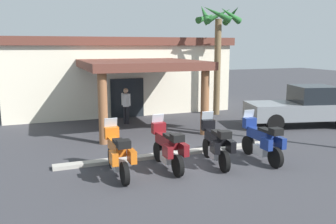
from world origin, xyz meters
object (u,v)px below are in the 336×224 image
Objects in this scene: pickup_truck_gray at (304,107)px; motel_building at (116,73)px; motorcycle_blue at (262,141)px; motorcycle_black at (216,143)px; pedestrian at (126,103)px; motorcycle_orange at (118,153)px; palm_tree_near_portico at (218,34)px; motorcycle_maroon at (168,147)px.

motel_building is at bearing 146.62° from pickup_truck_gray.
pickup_truck_gray is (5.06, 3.73, 0.24)m from motorcycle_blue.
motorcycle_blue is at bearing -78.38° from motel_building.
motorcycle_black is 7.13m from pedestrian.
motorcycle_orange is 11.28m from palm_tree_near_portico.
pedestrian is (0.44, 6.87, 0.34)m from motorcycle_maroon.
motorcycle_blue is (3.23, -0.40, 0.00)m from motorcycle_maroon.
motel_building is at bearing -6.81° from motorcycle_maroon.
motorcycle_orange and motorcycle_black have the same top height.
motorcycle_maroon is 1.00× the size of motorcycle_blue.
motorcycle_maroon and motorcycle_blue have the same top height.
motorcycle_orange is at bearing -147.38° from pickup_truck_gray.
motel_building is 5.87× the size of motorcycle_black.
motorcycle_orange is at bearing 34.90° from pedestrian.
motorcycle_orange is at bearing 86.89° from motorcycle_blue.
palm_tree_near_portico is (4.19, 7.69, 3.76)m from motorcycle_black.
motorcycle_blue is (2.27, -11.57, -1.48)m from motel_building.
motel_building is at bearing -135.56° from pedestrian.
palm_tree_near_portico is (2.58, 7.93, 3.76)m from motorcycle_blue.
motorcycle_black is at bearing 60.85° from pedestrian.
motel_building reaches higher than motorcycle_orange.
motorcycle_maroon is at bearing -144.54° from pickup_truck_gray.
motorcycle_blue is (4.84, -0.31, 0.00)m from motorcycle_orange.
pickup_truck_gray is (7.85, -3.54, -0.10)m from pedestrian.
motorcycle_blue is at bearing -94.02° from motorcycle_orange.
motorcycle_blue is at bearing -98.90° from motorcycle_maroon.
pedestrian is at bearing 21.55° from motorcycle_blue.
motorcycle_black is at bearing 82.07° from motorcycle_blue.
pickup_truck_gray is at bearing -59.45° from palm_tree_near_portico.
motel_building reaches higher than motorcycle_blue.
motel_building is 5.86× the size of motorcycle_blue.
pedestrian is at bearing -96.37° from motel_building.
pickup_truck_gray is (7.33, -7.85, -1.24)m from motel_building.
pickup_truck_gray reaches higher than motorcycle_blue.
palm_tree_near_portico reaches higher than motel_building.
pickup_truck_gray is 6.02m from palm_tree_near_portico.
motel_building is 2.12× the size of palm_tree_near_portico.
motorcycle_maroon is at bearing -127.62° from palm_tree_near_portico.
pickup_truck_gray reaches higher than motorcycle_orange.
motorcycle_maroon and motorcycle_black have the same top height.
pedestrian is (2.05, 6.95, 0.34)m from motorcycle_orange.
pickup_truck_gray is (6.67, 3.49, 0.24)m from motorcycle_black.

